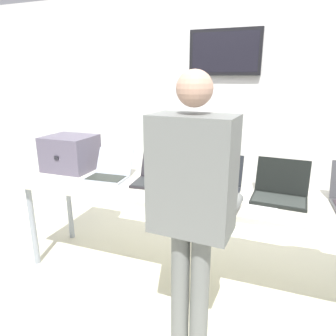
{
  "coord_description": "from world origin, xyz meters",
  "views": [
    {
      "loc": [
        0.66,
        -2.13,
        1.62
      ],
      "look_at": [
        -0.19,
        0.16,
        0.9
      ],
      "focal_mm": 32.86,
      "sensor_mm": 36.0,
      "label": 1
    }
  ],
  "objects": [
    {
      "name": "back_wall",
      "position": [
        0.0,
        1.13,
        1.25
      ],
      "size": [
        8.0,
        0.11,
        2.48
      ],
      "color": "silver",
      "rests_on": "ground"
    },
    {
      "name": "person",
      "position": [
        0.24,
        -0.62,
        1.01
      ],
      "size": [
        0.46,
        0.61,
        1.66
      ],
      "color": "slate",
      "rests_on": "ground"
    },
    {
      "name": "laptop_station_3",
      "position": [
        0.69,
        0.05,
        0.86
      ],
      "size": [
        0.38,
        0.35,
        0.26
      ],
      "color": "black",
      "rests_on": "workbench"
    },
    {
      "name": "paper_sheet",
      "position": [
        0.57,
        -0.17,
        0.8
      ],
      "size": [
        0.26,
        0.33,
        0.0
      ],
      "color": "white",
      "rests_on": "workbench"
    },
    {
      "name": "laptop_station_1",
      "position": [
        -0.24,
        0.09,
        0.86
      ],
      "size": [
        0.41,
        0.42,
        0.26
      ],
      "color": "#242226",
      "rests_on": "workbench"
    },
    {
      "name": "workbench",
      "position": [
        0.0,
        0.0,
        0.74
      ],
      "size": [
        2.82,
        0.7,
        0.8
      ],
      "color": "beige",
      "rests_on": "ground"
    },
    {
      "name": "laptop_station_0",
      "position": [
        -0.69,
        0.05,
        0.85
      ],
      "size": [
        0.35,
        0.35,
        0.23
      ],
      "color": "#A8B1BC",
      "rests_on": "workbench"
    },
    {
      "name": "equipment_box",
      "position": [
        -1.15,
        0.14,
        0.95
      ],
      "size": [
        0.43,
        0.39,
        0.32
      ],
      "color": "#5A5465",
      "rests_on": "workbench"
    },
    {
      "name": "ground",
      "position": [
        0.0,
        0.0,
        -0.02
      ],
      "size": [
        8.0,
        8.0,
        0.04
      ],
      "primitive_type": "cube",
      "color": "beige"
    },
    {
      "name": "laptop_station_2",
      "position": [
        0.23,
        0.06,
        0.85
      ],
      "size": [
        0.37,
        0.33,
        0.26
      ],
      "color": "black",
      "rests_on": "workbench"
    }
  ]
}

